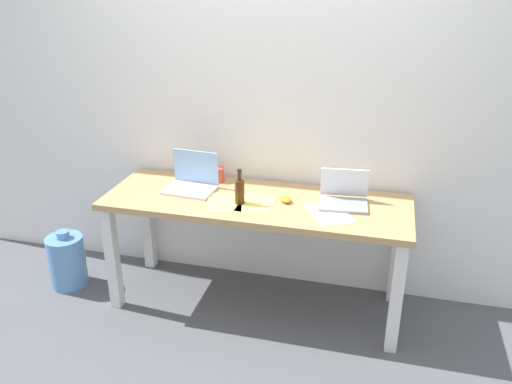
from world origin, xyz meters
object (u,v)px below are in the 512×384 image
(beer_bottle, at_px, (240,191))
(desk, at_px, (256,215))
(computer_mouse, at_px, (286,199))
(coffee_mug, at_px, (218,174))
(water_cooler_jug, at_px, (67,261))
(laptop_left, at_px, (192,182))
(laptop_right, at_px, (344,197))

(beer_bottle, bearing_deg, desk, 45.34)
(computer_mouse, height_order, coffee_mug, coffee_mug)
(desk, xyz_separation_m, water_cooler_jug, (-1.34, -0.12, -0.46))
(beer_bottle, xyz_separation_m, water_cooler_jug, (-1.25, -0.04, -0.65))
(beer_bottle, bearing_deg, laptop_left, 159.24)
(laptop_left, bearing_deg, beer_bottle, -20.76)
(coffee_mug, distance_m, water_cooler_jug, 1.24)
(water_cooler_jug, bearing_deg, computer_mouse, 5.01)
(laptop_right, distance_m, beer_bottle, 0.63)
(laptop_right, height_order, water_cooler_jug, laptop_right)
(laptop_left, relative_size, laptop_right, 1.06)
(laptop_left, relative_size, beer_bottle, 1.48)
(laptop_right, relative_size, computer_mouse, 3.08)
(water_cooler_jug, bearing_deg, laptop_left, 11.05)
(laptop_left, distance_m, laptop_right, 0.97)
(desk, distance_m, laptop_left, 0.47)
(beer_bottle, height_order, water_cooler_jug, beer_bottle)
(desk, bearing_deg, laptop_right, 7.16)
(laptop_right, bearing_deg, beer_bottle, -166.32)
(laptop_left, distance_m, water_cooler_jug, 1.10)
(laptop_left, distance_m, coffee_mug, 0.22)
(laptop_left, xyz_separation_m, laptop_right, (0.97, 0.01, -0.01))
(laptop_right, height_order, computer_mouse, laptop_right)
(desk, relative_size, water_cooler_jug, 4.47)
(laptop_right, bearing_deg, laptop_left, -179.30)
(laptop_left, relative_size, coffee_mug, 3.45)
(desk, relative_size, coffee_mug, 19.91)
(computer_mouse, distance_m, coffee_mug, 0.55)
(beer_bottle, relative_size, water_cooler_jug, 0.52)
(coffee_mug, bearing_deg, computer_mouse, -23.50)
(laptop_left, bearing_deg, water_cooler_jug, -168.95)
(desk, distance_m, laptop_right, 0.55)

